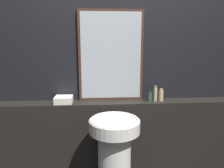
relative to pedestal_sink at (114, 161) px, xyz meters
The scene contains 8 objects.
wall_back 0.90m from the pedestal_sink, 87.35° to the left, with size 8.00×0.06×2.50m.
vanity_counter 0.40m from the pedestal_sink, 86.46° to the left, with size 2.57×0.20×0.95m.
pedestal_sink is the anchor object (origin of this frame).
mirror 1.00m from the pedestal_sink, 89.70° to the left, with size 0.65×0.03×0.91m.
towel_stack 0.77m from the pedestal_sink, 140.33° to the left, with size 0.17×0.17×0.06m.
shampoo_bottle 0.73m from the pedestal_sink, 45.09° to the left, with size 0.05×0.05×0.11m.
conditioner_bottle 0.78m from the pedestal_sink, 41.08° to the left, with size 0.04×0.04×0.16m.
lotion_bottle 0.81m from the pedestal_sink, 37.60° to the left, with size 0.05×0.05×0.13m.
Camera 1 is at (-0.17, -0.97, 1.54)m, focal length 35.00 mm.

